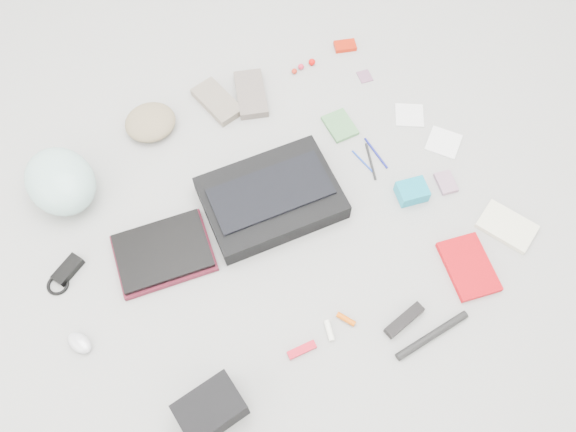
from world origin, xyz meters
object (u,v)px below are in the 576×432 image
accordion_wallet (412,192)px  messenger_bag (271,198)px  book_red (469,267)px  laptop (163,251)px  bike_helmet (60,181)px  camera_bag (211,410)px

accordion_wallet → messenger_bag: bearing=167.6°
accordion_wallet → book_red: bearing=-75.9°
laptop → book_red: size_ratio=1.40×
bike_helmet → book_red: 1.42m
laptop → bike_helmet: (-0.17, 0.40, 0.05)m
laptop → bike_helmet: bearing=127.0°
bike_helmet → camera_bag: bike_helmet is taller
messenger_bag → accordion_wallet: 0.50m
messenger_bag → bike_helmet: (-0.58, 0.44, 0.05)m
book_red → laptop: bearing=160.8°
messenger_bag → camera_bag: camera_bag is taller
messenger_bag → bike_helmet: bearing=153.3°
laptop → camera_bag: 0.55m
bike_helmet → accordion_wallet: (1.02, -0.69, -0.06)m
camera_bag → accordion_wallet: 0.99m
messenger_bag → laptop: 0.41m
messenger_bag → camera_bag: size_ratio=2.52×
laptop → book_red: laptop is taller
book_red → bike_helmet: bearing=151.9°
bike_helmet → messenger_bag: bearing=-42.3°
laptop → book_red: 1.02m
bike_helmet → camera_bag: 0.94m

